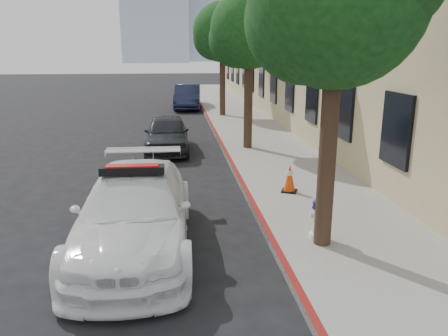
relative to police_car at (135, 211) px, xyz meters
name	(u,v)px	position (x,y,z in m)	size (l,w,h in m)	color
ground	(161,217)	(0.40, 1.50, -0.71)	(120.00, 120.00, 0.00)	black
sidewalk	(248,129)	(4.00, 11.50, -0.63)	(3.20, 50.00, 0.15)	gray
curb_strip	(214,130)	(2.46, 11.50, -0.63)	(0.12, 50.00, 0.15)	maroon
building	(336,21)	(9.60, 16.50, 4.29)	(8.00, 36.00, 10.00)	tan
tree_mid	(250,29)	(3.33, 7.49, 3.45)	(2.77, 2.64, 5.43)	black
tree_far	(223,31)	(3.33, 15.49, 3.68)	(3.10, 3.00, 5.81)	black
police_car	(135,211)	(0.00, 0.00, 0.00)	(2.06, 4.89, 1.56)	white
parked_car_mid	(167,133)	(0.48, 7.87, -0.07)	(1.50, 3.73, 1.27)	#21242A
parked_car_far	(188,97)	(1.60, 19.49, 0.01)	(1.52, 4.37, 1.44)	#161B37
fire_hydrant	(318,219)	(3.29, -0.27, -0.19)	(0.31, 0.29, 0.75)	white
traffic_cone	(290,178)	(3.48, 2.44, -0.22)	(0.47, 0.47, 0.69)	black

